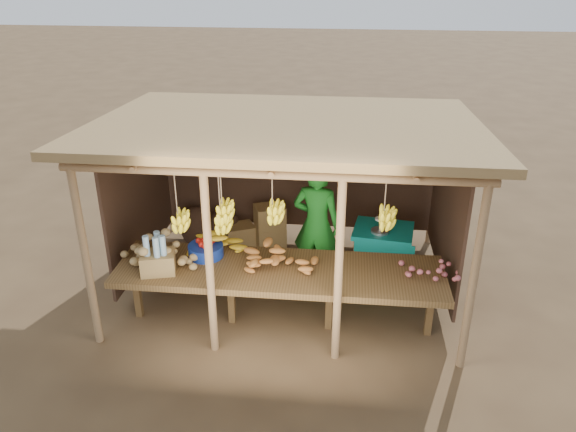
# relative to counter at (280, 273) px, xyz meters

# --- Properties ---
(ground) EXTENTS (60.00, 60.00, 0.00)m
(ground) POSITION_rel_counter_xyz_m (-0.00, 0.95, -0.74)
(ground) COLOR brown
(ground) RESTS_ON ground
(stall_structure) EXTENTS (4.70, 3.50, 2.43)m
(stall_structure) POSITION_rel_counter_xyz_m (0.01, 0.93, 1.18)
(stall_structure) COLOR #9C7750
(stall_structure) RESTS_ON ground
(counter) EXTENTS (3.90, 1.05, 0.80)m
(counter) POSITION_rel_counter_xyz_m (0.00, 0.00, 0.00)
(counter) COLOR brown
(counter) RESTS_ON ground
(potato_heap) EXTENTS (1.13, 0.87, 0.37)m
(potato_heap) POSITION_rel_counter_xyz_m (-1.47, -0.04, 0.24)
(potato_heap) COLOR tan
(potato_heap) RESTS_ON counter
(sweet_potato_heap) EXTENTS (1.03, 0.71, 0.36)m
(sweet_potato_heap) POSITION_rel_counter_xyz_m (-0.07, 0.10, 0.24)
(sweet_potato_heap) COLOR #C77933
(sweet_potato_heap) RESTS_ON counter
(onion_heap) EXTENTS (0.75, 0.53, 0.35)m
(onion_heap) POSITION_rel_counter_xyz_m (1.76, 0.02, 0.24)
(onion_heap) COLOR #C25E66
(onion_heap) RESTS_ON counter
(banana_pile) EXTENTS (0.71, 0.53, 0.35)m
(banana_pile) POSITION_rel_counter_xyz_m (-0.85, 0.40, 0.24)
(banana_pile) COLOR gold
(banana_pile) RESTS_ON counter
(tomato_basin) EXTENTS (0.43, 0.43, 0.23)m
(tomato_basin) POSITION_rel_counter_xyz_m (-0.94, 0.21, 0.15)
(tomato_basin) COLOR navy
(tomato_basin) RESTS_ON counter
(bottle_box) EXTENTS (0.46, 0.40, 0.49)m
(bottle_box) POSITION_rel_counter_xyz_m (-1.40, -0.22, 0.25)
(bottle_box) COLOR olive
(bottle_box) RESTS_ON counter
(vendor) EXTENTS (0.73, 0.55, 1.79)m
(vendor) POSITION_rel_counter_xyz_m (0.38, 1.05, 0.15)
(vendor) COLOR #1B7A21
(vendor) RESTS_ON ground
(tarp_crate) EXTENTS (0.90, 0.81, 0.96)m
(tarp_crate) POSITION_rel_counter_xyz_m (1.29, 1.33, -0.34)
(tarp_crate) COLOR brown
(tarp_crate) RESTS_ON ground
(carton_stack) EXTENTS (1.02, 0.49, 0.70)m
(carton_stack) POSITION_rel_counter_xyz_m (-0.55, 1.98, -0.43)
(carton_stack) COLOR olive
(carton_stack) RESTS_ON ground
(burlap_sacks) EXTENTS (0.96, 0.51, 0.68)m
(burlap_sacks) POSITION_rel_counter_xyz_m (-1.38, 2.13, -0.44)
(burlap_sacks) COLOR #422C1F
(burlap_sacks) RESTS_ON ground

